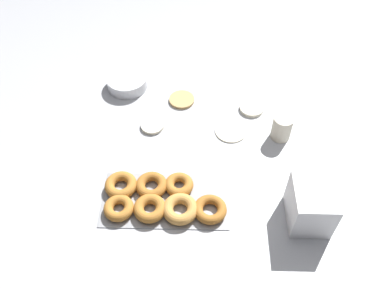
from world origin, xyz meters
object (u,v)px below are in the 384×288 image
Objects in this scene: pancake_2 at (182,100)px; pancake_3 at (231,131)px; donut_tray at (160,199)px; paper_cup at (282,128)px; pancake_1 at (152,126)px; batter_bowl at (127,82)px; pancake_0 at (252,108)px; container_stack at (311,205)px.

pancake_2 reaches higher than pancake_3.
donut_tray is (-0.05, -0.49, 0.01)m from pancake_2.
pancake_3 is at bearing 52.79° from donut_tray.
pancake_1 is at bearing 175.60° from paper_cup.
batter_bowl is at bearing 160.34° from pancake_2.
pancake_2 is 0.24× the size of donut_tray.
pancake_0 and pancake_1 have the same top height.
pancake_1 is 0.49m from paper_cup.
container_stack is (0.14, -0.49, 0.07)m from pancake_0.
donut_tray is at bearing -96.01° from pancake_2.
paper_cup reaches higher than donut_tray.
pancake_1 is at bearing -61.70° from batter_bowl.
pancake_0 is at bearing 124.58° from paper_cup.
container_stack is at bearing -82.84° from paper_cup.
container_stack reaches higher than donut_tray.
batter_bowl reaches higher than pancake_2.
container_stack is (0.47, -0.05, 0.06)m from donut_tray.
pancake_1 is 0.18m from pancake_2.
pancake_3 is at bearing -30.19° from batter_bowl.
pancake_0 reaches higher than pancake_3.
donut_tray reaches higher than pancake_0.
paper_cup is (0.61, -0.27, 0.02)m from batter_bowl.
paper_cup reaches higher than batter_bowl.
pancake_3 is at bearing -40.39° from pancake_2.
paper_cup reaches higher than pancake_0.
pancake_0 is 0.28m from pancake_2.
pancake_2 is 0.42m from paper_cup.
pancake_2 is 0.86× the size of pancake_3.
paper_cup reaches higher than pancake_1.
pancake_2 is 0.25m from pancake_3.
batter_bowl is at bearing 166.11° from pancake_0.
pancake_1 is 0.66m from container_stack.
pancake_0 is at bearing -13.89° from batter_bowl.
pancake_1 is 0.90× the size of paper_cup.
container_stack reaches higher than pancake_2.
pancake_3 is 0.77× the size of container_stack.
pancake_2 is (0.11, 0.15, -0.00)m from pancake_1.
paper_cup reaches higher than pancake_2.
pancake_1 is 0.52× the size of batter_bowl.
pancake_3 is (0.30, -0.02, -0.00)m from pancake_1.
container_stack is 1.59× the size of paper_cup.
container_stack is at bearing -43.24° from batter_bowl.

